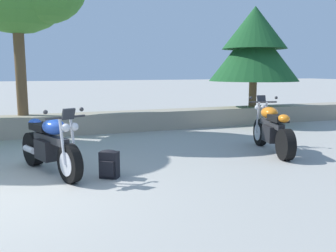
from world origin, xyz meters
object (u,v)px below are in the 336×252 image
(motorcycle_blue_near_left, at_px, (50,146))
(rider_backpack, at_px, (109,163))
(motorcycle_orange_centre, at_px, (272,130))
(pine_tree_far_right, at_px, (254,45))

(motorcycle_blue_near_left, distance_m, rider_backpack, 1.09)
(motorcycle_orange_centre, xyz_separation_m, rider_backpack, (-3.68, -0.67, -0.24))
(motorcycle_orange_centre, bearing_deg, motorcycle_blue_near_left, -179.20)
(motorcycle_orange_centre, distance_m, rider_backpack, 3.75)
(pine_tree_far_right, bearing_deg, rider_backpack, -141.64)
(pine_tree_far_right, bearing_deg, motorcycle_orange_centre, -118.51)
(rider_backpack, height_order, pine_tree_far_right, pine_tree_far_right)
(motorcycle_orange_centre, distance_m, pine_tree_far_right, 4.94)
(motorcycle_orange_centre, relative_size, pine_tree_far_right, 0.62)
(motorcycle_orange_centre, xyz_separation_m, pine_tree_far_right, (2.14, 3.94, 2.07))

